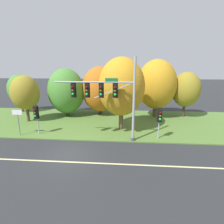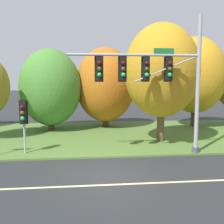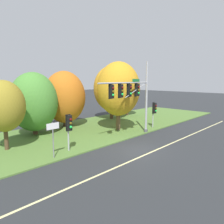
# 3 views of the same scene
# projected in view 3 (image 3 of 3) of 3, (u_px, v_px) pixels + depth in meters

# --- Properties ---
(ground_plane) EXTENTS (160.00, 160.00, 0.00)m
(ground_plane) POSITION_uv_depth(u_px,v_px,m) (138.00, 149.00, 18.17)
(ground_plane) COLOR #282B2D
(lane_stripe) EXTENTS (36.00, 0.16, 0.01)m
(lane_stripe) POSITION_uv_depth(u_px,v_px,m) (150.00, 153.00, 17.35)
(lane_stripe) COLOR beige
(lane_stripe) RESTS_ON ground
(grass_verge) EXTENTS (48.00, 11.50, 0.10)m
(grass_verge) POSITION_uv_depth(u_px,v_px,m) (77.00, 132.00, 23.76)
(grass_verge) COLOR #517533
(grass_verge) RESTS_ON ground
(traffic_signal_mast) EXTENTS (7.23, 0.49, 7.49)m
(traffic_signal_mast) POSITION_uv_depth(u_px,v_px,m) (133.00, 94.00, 21.43)
(traffic_signal_mast) COLOR #9EA0A5
(traffic_signal_mast) RESTS_ON grass_verge
(pedestrian_signal_near_kerb) EXTENTS (0.46, 0.55, 2.97)m
(pedestrian_signal_near_kerb) POSITION_uv_depth(u_px,v_px,m) (69.00, 125.00, 17.13)
(pedestrian_signal_near_kerb) COLOR #9EA0A5
(pedestrian_signal_near_kerb) RESTS_ON grass_verge
(pedestrian_signal_further_along) EXTENTS (0.46, 0.55, 2.99)m
(pedestrian_signal_further_along) POSITION_uv_depth(u_px,v_px,m) (154.00, 110.00, 25.54)
(pedestrian_signal_further_along) COLOR #9EA0A5
(pedestrian_signal_further_along) RESTS_ON grass_verge
(route_sign_post) EXTENTS (1.00, 0.08, 2.65)m
(route_sign_post) POSITION_uv_depth(u_px,v_px,m) (53.00, 134.00, 15.72)
(route_sign_post) COLOR slate
(route_sign_post) RESTS_ON grass_verge
(tree_left_of_mast) EXTENTS (3.31, 3.31, 5.65)m
(tree_left_of_mast) POSITION_uv_depth(u_px,v_px,m) (4.00, 106.00, 17.32)
(tree_left_of_mast) COLOR #4C3823
(tree_left_of_mast) RESTS_ON grass_verge
(tree_behind_signpost) EXTENTS (4.83, 4.83, 6.40)m
(tree_behind_signpost) POSITION_uv_depth(u_px,v_px,m) (34.00, 102.00, 22.27)
(tree_behind_signpost) COLOR #4C3823
(tree_behind_signpost) RESTS_ON grass_verge
(tree_mid_verge) EXTENTS (4.97, 4.97, 6.65)m
(tree_mid_verge) POSITION_uv_depth(u_px,v_px,m) (65.00, 97.00, 26.14)
(tree_mid_verge) COLOR #423021
(tree_mid_verge) RESTS_ON grass_verge
(tree_tall_centre) EXTENTS (4.81, 4.81, 7.61)m
(tree_tall_centre) POSITION_uv_depth(u_px,v_px,m) (118.00, 89.00, 24.23)
(tree_tall_centre) COLOR brown
(tree_tall_centre) RESTS_ON grass_verge
(tree_right_far) EXTENTS (5.12, 5.12, 7.54)m
(tree_right_far) POSITION_uv_depth(u_px,v_px,m) (112.00, 89.00, 31.04)
(tree_right_far) COLOR #4C3823
(tree_right_far) RESTS_ON grass_verge
(tree_furthest_back) EXTENTS (3.67, 3.67, 5.98)m
(tree_furthest_back) POSITION_uv_depth(u_px,v_px,m) (127.00, 92.00, 34.13)
(tree_furthest_back) COLOR #423021
(tree_furthest_back) RESTS_ON grass_verge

